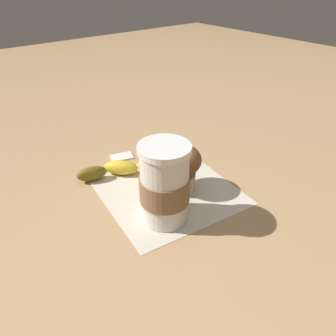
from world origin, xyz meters
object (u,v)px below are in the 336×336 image
(banana, at_px, (121,170))
(sugar_packet, at_px, (122,156))
(coffee_cup, at_px, (165,185))
(muffin, at_px, (179,165))

(banana, relative_size, sugar_packet, 3.10)
(banana, height_order, sugar_packet, banana)
(coffee_cup, relative_size, banana, 0.92)
(sugar_packet, bearing_deg, banana, 147.09)
(coffee_cup, distance_m, sugar_packet, 0.24)
(coffee_cup, xyz_separation_m, sugar_packet, (0.23, -0.05, -0.07))
(muffin, bearing_deg, banana, 30.56)
(coffee_cup, distance_m, muffin, 0.09)
(coffee_cup, height_order, muffin, coffee_cup)
(coffee_cup, bearing_deg, banana, -4.23)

